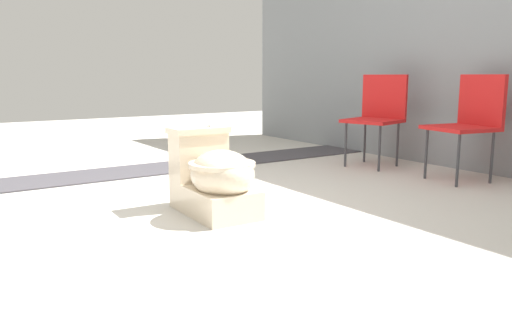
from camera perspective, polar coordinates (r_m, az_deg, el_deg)
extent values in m
plane|color=beige|center=(3.22, -6.54, -5.30)|extent=(14.00, 14.00, 0.00)
cube|color=#423F44|center=(4.62, -8.65, -0.69)|extent=(0.56, 8.00, 0.01)
cube|color=beige|center=(3.04, -4.74, -4.53)|extent=(0.61, 0.36, 0.17)
ellipsoid|color=beige|center=(2.91, -3.89, -1.58)|extent=(0.45, 0.37, 0.28)
cylinder|color=beige|center=(2.90, -3.90, -0.50)|extent=(0.40, 0.40, 0.03)
cube|color=beige|center=(3.17, -6.54, 0.39)|extent=(0.19, 0.34, 0.30)
cube|color=beige|center=(3.15, -6.60, 3.41)|extent=(0.21, 0.37, 0.04)
cylinder|color=silver|center=(3.18, -5.30, 3.93)|extent=(0.02, 0.02, 0.01)
cube|color=red|center=(4.65, 13.18, 4.38)|extent=(0.54, 0.54, 0.03)
cube|color=red|center=(4.82, 14.46, 7.06)|extent=(0.44, 0.14, 0.40)
cylinder|color=#38383D|center=(4.45, 13.92, 1.29)|extent=(0.02, 0.02, 0.40)
cylinder|color=#38383D|center=(4.62, 10.21, 1.72)|extent=(0.02, 0.02, 0.40)
cylinder|color=#38383D|center=(4.75, 15.87, 1.72)|extent=(0.02, 0.02, 0.40)
cylinder|color=#38383D|center=(4.91, 12.32, 2.11)|extent=(0.02, 0.02, 0.40)
cube|color=red|center=(4.21, 22.30, 3.38)|extent=(0.51, 0.51, 0.03)
cube|color=red|center=(4.34, 24.38, 6.26)|extent=(0.44, 0.12, 0.40)
cylinder|color=#38383D|center=(4.00, 22.09, -0.05)|extent=(0.02, 0.02, 0.40)
cylinder|color=#38383D|center=(4.24, 18.87, 0.66)|extent=(0.02, 0.02, 0.40)
cylinder|color=#38383D|center=(4.24, 25.35, 0.25)|extent=(0.02, 0.02, 0.40)
cylinder|color=#38383D|center=(4.48, 22.14, 0.91)|extent=(0.02, 0.02, 0.40)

